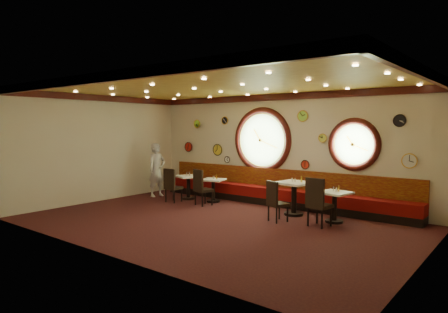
# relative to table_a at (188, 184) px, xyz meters

# --- Properties ---
(floor) EXTENTS (9.00, 6.00, 0.00)m
(floor) POSITION_rel_table_a_xyz_m (2.57, -1.85, -0.46)
(floor) COLOR black
(floor) RESTS_ON ground
(ceiling) EXTENTS (9.00, 6.00, 0.02)m
(ceiling) POSITION_rel_table_a_xyz_m (2.57, -1.85, 2.74)
(ceiling) COLOR gold
(ceiling) RESTS_ON wall_back
(wall_back) EXTENTS (9.00, 0.02, 3.20)m
(wall_back) POSITION_rel_table_a_xyz_m (2.57, 1.15, 1.14)
(wall_back) COLOR beige
(wall_back) RESTS_ON floor
(wall_front) EXTENTS (9.00, 0.02, 3.20)m
(wall_front) POSITION_rel_table_a_xyz_m (2.57, -4.85, 1.14)
(wall_front) COLOR beige
(wall_front) RESTS_ON floor
(wall_left) EXTENTS (0.02, 6.00, 3.20)m
(wall_left) POSITION_rel_table_a_xyz_m (-1.93, -1.85, 1.14)
(wall_left) COLOR beige
(wall_left) RESTS_ON floor
(wall_right) EXTENTS (0.02, 6.00, 3.20)m
(wall_right) POSITION_rel_table_a_xyz_m (7.07, -1.85, 1.14)
(wall_right) COLOR beige
(wall_right) RESTS_ON floor
(molding_back) EXTENTS (9.00, 0.10, 0.18)m
(molding_back) POSITION_rel_table_a_xyz_m (2.57, 1.10, 2.65)
(molding_back) COLOR #370D0A
(molding_back) RESTS_ON wall_back
(molding_front) EXTENTS (9.00, 0.10, 0.18)m
(molding_front) POSITION_rel_table_a_xyz_m (2.57, -4.80, 2.65)
(molding_front) COLOR #370D0A
(molding_front) RESTS_ON wall_back
(molding_left) EXTENTS (0.10, 6.00, 0.18)m
(molding_left) POSITION_rel_table_a_xyz_m (-1.88, -1.85, 2.65)
(molding_left) COLOR #370D0A
(molding_left) RESTS_ON wall_back
(molding_right) EXTENTS (0.10, 6.00, 0.18)m
(molding_right) POSITION_rel_table_a_xyz_m (7.02, -1.85, 2.65)
(molding_right) COLOR #370D0A
(molding_right) RESTS_ON wall_back
(banquette_base) EXTENTS (8.00, 0.55, 0.20)m
(banquette_base) POSITION_rel_table_a_xyz_m (2.57, 0.87, -0.36)
(banquette_base) COLOR black
(banquette_base) RESTS_ON floor
(banquette_seat) EXTENTS (8.00, 0.55, 0.30)m
(banquette_seat) POSITION_rel_table_a_xyz_m (2.57, 0.87, -0.11)
(banquette_seat) COLOR #5D0708
(banquette_seat) RESTS_ON banquette_base
(banquette_back) EXTENTS (8.00, 0.10, 0.55)m
(banquette_back) POSITION_rel_table_a_xyz_m (2.57, 1.09, 0.29)
(banquette_back) COLOR #5B0A07
(banquette_back) RESTS_ON wall_back
(porthole_left_glass) EXTENTS (1.66, 0.02, 1.66)m
(porthole_left_glass) POSITION_rel_table_a_xyz_m (1.97, 1.15, 1.39)
(porthole_left_glass) COLOR #9FCB7A
(porthole_left_glass) RESTS_ON wall_back
(porthole_left_frame) EXTENTS (1.98, 0.18, 1.98)m
(porthole_left_frame) POSITION_rel_table_a_xyz_m (1.97, 1.13, 1.39)
(porthole_left_frame) COLOR #370D0A
(porthole_left_frame) RESTS_ON wall_back
(porthole_left_ring) EXTENTS (1.61, 0.03, 1.61)m
(porthole_left_ring) POSITION_rel_table_a_xyz_m (1.97, 1.10, 1.39)
(porthole_left_ring) COLOR gold
(porthole_left_ring) RESTS_ON wall_back
(porthole_right_glass) EXTENTS (1.10, 0.02, 1.10)m
(porthole_right_glass) POSITION_rel_table_a_xyz_m (4.77, 1.15, 1.34)
(porthole_right_glass) COLOR #9FCB7A
(porthole_right_glass) RESTS_ON wall_back
(porthole_right_frame) EXTENTS (1.38, 0.18, 1.38)m
(porthole_right_frame) POSITION_rel_table_a_xyz_m (4.77, 1.13, 1.34)
(porthole_right_frame) COLOR #370D0A
(porthole_right_frame) RESTS_ON wall_back
(porthole_right_ring) EXTENTS (1.09, 0.03, 1.09)m
(porthole_right_ring) POSITION_rel_table_a_xyz_m (4.77, 1.10, 1.34)
(porthole_right_ring) COLOR gold
(porthole_right_ring) RESTS_ON wall_back
(wall_clock_0) EXTENTS (0.34, 0.03, 0.34)m
(wall_clock_0) POSITION_rel_table_a_xyz_m (6.12, 1.11, 0.99)
(wall_clock_0) COLOR silver
(wall_clock_0) RESTS_ON wall_back
(wall_clock_1) EXTENTS (0.26, 0.03, 0.26)m
(wall_clock_1) POSITION_rel_table_a_xyz_m (-0.63, 1.11, 1.89)
(wall_clock_1) COLOR #7FC126
(wall_clock_1) RESTS_ON wall_back
(wall_clock_2) EXTENTS (0.36, 0.03, 0.36)m
(wall_clock_2) POSITION_rel_table_a_xyz_m (0.27, 1.11, 1.04)
(wall_clock_2) COLOR yellow
(wall_clock_2) RESTS_ON wall_back
(wall_clock_3) EXTENTS (0.28, 0.03, 0.28)m
(wall_clock_3) POSITION_rel_table_a_xyz_m (5.87, 1.11, 1.94)
(wall_clock_3) COLOR black
(wall_clock_3) RESTS_ON wall_back
(wall_clock_4) EXTENTS (0.32, 0.03, 0.32)m
(wall_clock_4) POSITION_rel_table_a_xyz_m (-1.03, 1.11, 1.09)
(wall_clock_4) COLOR red
(wall_clock_4) RESTS_ON wall_back
(wall_clock_5) EXTENTS (0.30, 0.03, 0.30)m
(wall_clock_5) POSITION_rel_table_a_xyz_m (3.32, 1.11, 2.09)
(wall_clock_5) COLOR #95DB44
(wall_clock_5) RESTS_ON wall_back
(wall_clock_6) EXTENTS (0.22, 0.03, 0.22)m
(wall_clock_6) POSITION_rel_table_a_xyz_m (3.92, 1.11, 1.49)
(wall_clock_6) COLOR #CBD747
(wall_clock_6) RESTS_ON wall_back
(wall_clock_7) EXTENTS (0.20, 0.03, 0.20)m
(wall_clock_7) POSITION_rel_table_a_xyz_m (0.67, 1.11, 0.74)
(wall_clock_7) COLOR white
(wall_clock_7) RESTS_ON wall_back
(wall_clock_8) EXTENTS (0.24, 0.03, 0.24)m
(wall_clock_8) POSITION_rel_table_a_xyz_m (3.42, 1.11, 0.74)
(wall_clock_8) COLOR red
(wall_clock_8) RESTS_ON wall_back
(wall_clock_9) EXTENTS (0.24, 0.03, 0.24)m
(wall_clock_9) POSITION_rel_table_a_xyz_m (0.57, 1.11, 1.99)
(wall_clock_9) COLOR black
(wall_clock_9) RESTS_ON wall_back
(table_a) EXTENTS (0.87, 0.87, 0.74)m
(table_a) POSITION_rel_table_a_xyz_m (0.00, 0.00, 0.00)
(table_a) COLOR black
(table_a) RESTS_ON floor
(table_b) EXTENTS (0.78, 0.78, 0.69)m
(table_b) POSITION_rel_table_a_xyz_m (0.91, 0.11, -0.03)
(table_b) COLOR black
(table_b) RESTS_ON floor
(table_c) EXTENTS (0.87, 0.87, 0.86)m
(table_c) POSITION_rel_table_a_xyz_m (3.66, 0.02, 0.08)
(table_c) COLOR black
(table_c) RESTS_ON floor
(table_d) EXTENTS (0.78, 0.78, 0.73)m
(table_d) POSITION_rel_table_a_xyz_m (4.79, -0.08, -0.00)
(table_d) COLOR black
(table_d) RESTS_ON floor
(chair_a) EXTENTS (0.45, 0.45, 0.63)m
(chair_a) POSITION_rel_table_a_xyz_m (-0.03, -0.70, 0.11)
(chair_a) COLOR black
(chair_a) RESTS_ON floor
(chair_b) EXTENTS (0.53, 0.53, 0.64)m
(chair_b) POSITION_rel_table_a_xyz_m (0.99, -0.53, 0.13)
(chair_b) COLOR black
(chair_b) RESTS_ON floor
(chair_c) EXTENTS (0.53, 0.53, 0.60)m
(chair_c) POSITION_rel_table_a_xyz_m (3.66, -0.89, 0.09)
(chair_c) COLOR black
(chair_c) RESTS_ON floor
(chair_d) EXTENTS (0.53, 0.53, 0.69)m
(chair_d) POSITION_rel_table_a_xyz_m (4.65, -0.73, 0.17)
(chair_d) COLOR black
(chair_d) RESTS_ON floor
(condiment_a_salt) EXTENTS (0.04, 0.04, 0.10)m
(condiment_a_salt) POSITION_rel_table_a_xyz_m (-0.07, 0.01, 0.32)
(condiment_a_salt) COLOR silver
(condiment_a_salt) RESTS_ON table_a
(condiment_b_salt) EXTENTS (0.03, 0.03, 0.09)m
(condiment_b_salt) POSITION_rel_table_a_xyz_m (0.87, 0.20, 0.27)
(condiment_b_salt) COLOR silver
(condiment_b_salt) RESTS_ON table_b
(condiment_c_salt) EXTENTS (0.04, 0.04, 0.10)m
(condiment_c_salt) POSITION_rel_table_a_xyz_m (3.61, 0.01, 0.44)
(condiment_c_salt) COLOR silver
(condiment_c_salt) RESTS_ON table_c
(condiment_d_salt) EXTENTS (0.04, 0.04, 0.10)m
(condiment_d_salt) POSITION_rel_table_a_xyz_m (4.72, 0.00, 0.32)
(condiment_d_salt) COLOR silver
(condiment_d_salt) RESTS_ON table_d
(condiment_a_pepper) EXTENTS (0.04, 0.04, 0.11)m
(condiment_a_pepper) POSITION_rel_table_a_xyz_m (0.04, 0.01, 0.33)
(condiment_a_pepper) COLOR silver
(condiment_a_pepper) RESTS_ON table_a
(condiment_b_pepper) EXTENTS (0.03, 0.03, 0.09)m
(condiment_b_pepper) POSITION_rel_table_a_xyz_m (0.92, 0.11, 0.28)
(condiment_b_pepper) COLOR silver
(condiment_b_pepper) RESTS_ON table_b
(condiment_c_pepper) EXTENTS (0.03, 0.03, 0.09)m
(condiment_c_pepper) POSITION_rel_table_a_xyz_m (3.68, 0.04, 0.44)
(condiment_c_pepper) COLOR silver
(condiment_c_pepper) RESTS_ON table_c
(condiment_d_pepper) EXTENTS (0.04, 0.04, 0.10)m
(condiment_d_pepper) POSITION_rel_table_a_xyz_m (4.82, -0.06, 0.32)
(condiment_d_pepper) COLOR silver
(condiment_d_pepper) RESTS_ON table_d
(condiment_a_bottle) EXTENTS (0.05, 0.05, 0.17)m
(condiment_a_bottle) POSITION_rel_table_a_xyz_m (0.13, 0.10, 0.36)
(condiment_a_bottle) COLOR yellow
(condiment_a_bottle) RESTS_ON table_a
(condiment_b_bottle) EXTENTS (0.04, 0.04, 0.14)m
(condiment_b_bottle) POSITION_rel_table_a_xyz_m (1.02, 0.14, 0.30)
(condiment_b_bottle) COLOR gold
(condiment_b_bottle) RESTS_ON table_b
(condiment_c_bottle) EXTENTS (0.05, 0.05, 0.15)m
(condiment_c_bottle) POSITION_rel_table_a_xyz_m (3.83, 0.09, 0.47)
(condiment_c_bottle) COLOR yellow
(condiment_c_bottle) RESTS_ON table_c
(condiment_d_bottle) EXTENTS (0.05, 0.05, 0.15)m
(condiment_d_bottle) POSITION_rel_table_a_xyz_m (4.85, -0.00, 0.34)
(condiment_d_bottle) COLOR gold
(condiment_d_bottle) RESTS_ON table_d
(waiter) EXTENTS (0.48, 0.67, 1.72)m
(waiter) POSITION_rel_table_a_xyz_m (-1.15, -0.26, 0.40)
(waiter) COLOR silver
(waiter) RESTS_ON floor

